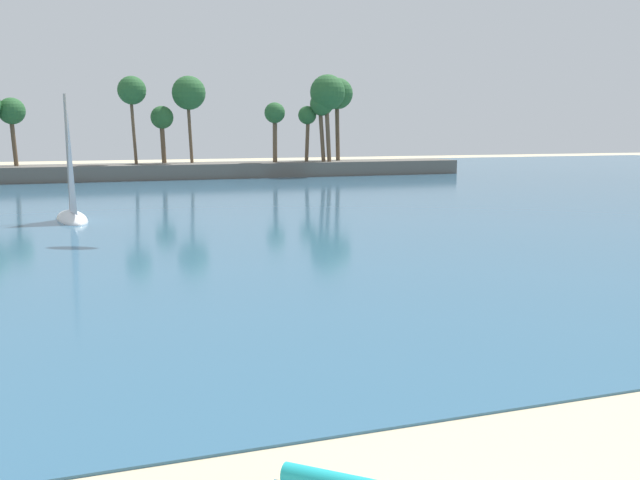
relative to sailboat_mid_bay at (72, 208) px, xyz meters
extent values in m
cube|color=#33607F|center=(6.93, 20.30, -0.81)|extent=(220.00, 111.56, 0.06)
cube|color=#605B54|center=(6.93, 36.08, 0.06)|extent=(81.09, 6.00, 1.80)
cylinder|color=brown|center=(32.33, 37.37, 5.20)|extent=(0.65, 0.75, 8.51)
sphere|color=#285B2D|center=(32.33, 37.37, 9.45)|extent=(3.95, 3.95, 3.95)
cylinder|color=brown|center=(10.27, 37.59, 3.66)|extent=(0.71, 0.60, 5.41)
sphere|color=#285B2D|center=(10.27, 37.59, 6.35)|extent=(2.69, 2.69, 2.69)
cylinder|color=brown|center=(-5.94, 36.38, 3.95)|extent=(0.71, 0.56, 6.01)
sphere|color=#285B2D|center=(-5.94, 36.38, 6.94)|extent=(2.89, 2.89, 2.89)
cylinder|color=brown|center=(27.94, 36.38, 3.82)|extent=(0.73, 0.53, 5.75)
sphere|color=#285B2D|center=(27.94, 36.38, 6.69)|extent=(2.27, 2.27, 2.27)
cylinder|color=brown|center=(6.87, 36.60, 5.17)|extent=(0.67, 0.60, 8.44)
sphere|color=#285B2D|center=(6.87, 36.60, 9.38)|extent=(3.25, 3.25, 3.25)
cylinder|color=brown|center=(23.50, 35.50, 3.95)|extent=(0.67, 0.88, 6.01)
sphere|color=#285B2D|center=(23.50, 35.50, 6.94)|extent=(2.50, 2.50, 2.50)
cylinder|color=brown|center=(13.44, 37.19, 5.09)|extent=(0.69, 0.39, 8.27)
sphere|color=#285B2D|center=(13.44, 37.19, 9.22)|extent=(3.98, 3.98, 3.98)
cylinder|color=brown|center=(29.48, 35.29, 4.51)|extent=(0.89, 0.78, 7.13)
sphere|color=#285B2D|center=(29.48, 35.29, 8.06)|extent=(2.93, 2.93, 2.93)
cylinder|color=brown|center=(30.11, 34.90, 5.20)|extent=(0.92, 0.71, 8.51)
sphere|color=#285B2D|center=(30.11, 34.90, 9.45)|extent=(4.34, 4.34, 4.34)
ellipsoid|color=white|center=(-0.02, 0.13, -0.78)|extent=(2.58, 6.15, 1.19)
cylinder|color=gray|center=(-0.06, 0.43, 3.54)|extent=(0.18, 0.18, 7.46)
pyramid|color=silver|center=(0.08, -0.58, 2.99)|extent=(0.54, 2.68, 6.34)
camera|label=1|loc=(0.44, -47.43, 5.13)|focal=39.15mm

